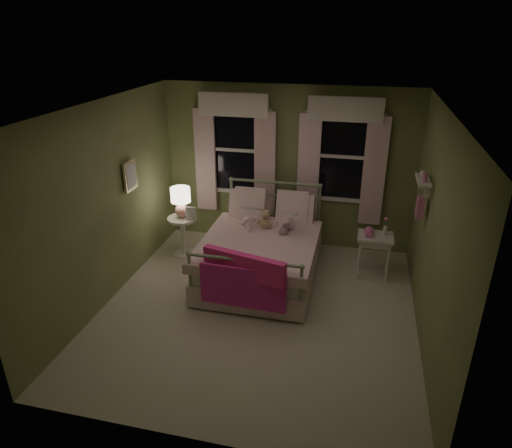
% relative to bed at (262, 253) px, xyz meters
% --- Properties ---
extents(room_shell, '(4.20, 4.20, 4.20)m').
position_rel_bed_xyz_m(room_shell, '(0.14, -0.84, 0.92)').
color(room_shell, beige).
rests_on(room_shell, ground).
extents(bed, '(1.58, 2.04, 1.18)m').
position_rel_bed_xyz_m(bed, '(0.00, 0.00, 0.00)').
color(bed, white).
rests_on(bed, ground).
extents(pink_throw, '(1.10, 0.36, 0.71)m').
position_rel_bed_xyz_m(pink_throw, '(0.00, -1.03, 0.23)').
color(pink_throw, '#FC3190').
rests_on(pink_throw, bed).
extents(child_left, '(0.31, 0.24, 0.75)m').
position_rel_bed_xyz_m(child_left, '(-0.28, 0.42, 0.56)').
color(child_left, '#F7D1DD').
rests_on(child_left, bed).
extents(child_right, '(0.36, 0.28, 0.72)m').
position_rel_bed_xyz_m(child_right, '(0.28, 0.42, 0.55)').
color(child_right, '#F7D1DD').
rests_on(child_right, bed).
extents(book_left, '(0.22, 0.15, 0.26)m').
position_rel_bed_xyz_m(book_left, '(-0.28, 0.17, 0.58)').
color(book_left, beige).
rests_on(book_left, child_left).
extents(book_right, '(0.20, 0.12, 0.26)m').
position_rel_bed_xyz_m(book_right, '(0.28, 0.17, 0.54)').
color(book_right, beige).
rests_on(book_right, child_right).
extents(teddy_bear, '(0.23, 0.19, 0.31)m').
position_rel_bed_xyz_m(teddy_bear, '(0.00, 0.26, 0.41)').
color(teddy_bear, tan).
rests_on(teddy_bear, bed).
extents(nightstand_left, '(0.46, 0.46, 0.65)m').
position_rel_bed_xyz_m(nightstand_left, '(-1.36, 0.39, 0.03)').
color(nightstand_left, white).
rests_on(nightstand_left, ground).
extents(table_lamp, '(0.30, 0.30, 0.47)m').
position_rel_bed_xyz_m(table_lamp, '(-1.36, 0.39, 0.57)').
color(table_lamp, '#EA988A').
rests_on(table_lamp, nightstand_left).
extents(book_nightstand, '(0.18, 0.24, 0.02)m').
position_rel_bed_xyz_m(book_nightstand, '(-1.26, 0.31, 0.27)').
color(book_nightstand, beige).
rests_on(book_nightstand, nightstand_left).
extents(nightstand_right, '(0.50, 0.40, 0.64)m').
position_rel_bed_xyz_m(nightstand_right, '(1.58, 0.41, 0.17)').
color(nightstand_right, white).
rests_on(nightstand_right, ground).
extents(pink_toy, '(0.14, 0.19, 0.14)m').
position_rel_bed_xyz_m(pink_toy, '(1.48, 0.40, 0.32)').
color(pink_toy, pink).
rests_on(pink_toy, nightstand_right).
extents(bud_vase, '(0.06, 0.06, 0.28)m').
position_rel_bed_xyz_m(bud_vase, '(1.70, 0.46, 0.41)').
color(bud_vase, white).
rests_on(bud_vase, nightstand_right).
extents(window_left, '(1.34, 0.13, 1.96)m').
position_rel_bed_xyz_m(window_left, '(-0.71, 1.19, 1.24)').
color(window_left, black).
rests_on(window_left, room_shell).
extents(window_right, '(1.34, 0.13, 1.96)m').
position_rel_bed_xyz_m(window_right, '(0.99, 1.19, 1.24)').
color(window_right, black).
rests_on(window_right, room_shell).
extents(wall_shelf, '(0.15, 0.50, 0.60)m').
position_rel_bed_xyz_m(wall_shelf, '(2.04, -0.14, 1.14)').
color(wall_shelf, white).
rests_on(wall_shelf, room_shell).
extents(framed_picture, '(0.03, 0.32, 0.42)m').
position_rel_bed_xyz_m(framed_picture, '(-1.81, -0.24, 1.12)').
color(framed_picture, beige).
rests_on(framed_picture, room_shell).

